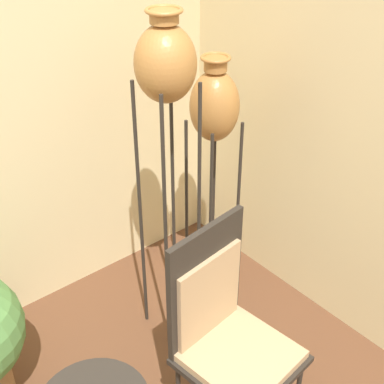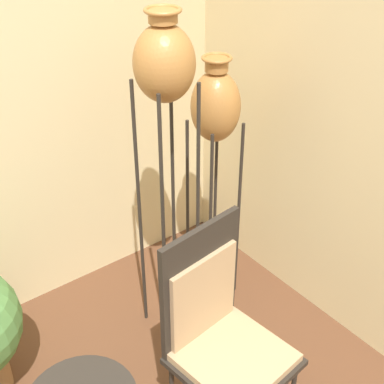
% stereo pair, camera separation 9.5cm
% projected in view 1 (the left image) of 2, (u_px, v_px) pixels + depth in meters
% --- Properties ---
extents(vase_stand_tall, '(0.30, 0.30, 1.92)m').
position_uv_depth(vase_stand_tall, '(166.00, 74.00, 2.51)').
color(vase_stand_tall, '#28231E').
rests_on(vase_stand_tall, ground_plane).
extents(vase_stand_medium, '(0.28, 0.28, 1.60)m').
position_uv_depth(vase_stand_medium, '(214.00, 111.00, 2.95)').
color(vase_stand_medium, '#28231E').
rests_on(vase_stand_medium, ground_plane).
extents(chair, '(0.55, 0.55, 1.12)m').
position_uv_depth(chair, '(226.00, 328.00, 2.52)').
color(chair, '#28231E').
rests_on(chair, ground_plane).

